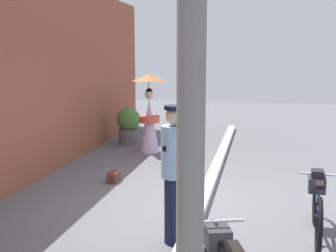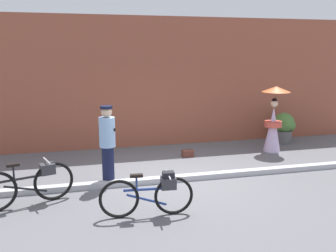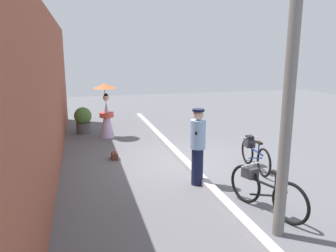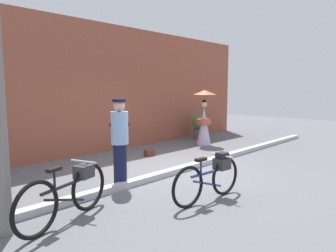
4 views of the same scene
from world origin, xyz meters
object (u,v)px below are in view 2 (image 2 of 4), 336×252
object	(u,v)px
bicycle_near_officer	(152,193)
bicycle_far_side	(29,183)
potted_plant_by_door	(284,127)
person_officer	(107,143)
person_with_parasol	(274,119)
backpack_on_pavement	(188,153)

from	to	relation	value
bicycle_near_officer	bicycle_far_side	bearing A→B (deg)	155.03
bicycle_far_side	potted_plant_by_door	distance (m)	7.87
bicycle_far_side	person_officer	bearing A→B (deg)	26.28
bicycle_far_side	potted_plant_by_door	xyz separation A→B (m)	(7.22, 3.13, 0.09)
bicycle_near_officer	potted_plant_by_door	bearing A→B (deg)	39.05
person_officer	bicycle_far_side	bearing A→B (deg)	-153.72
bicycle_near_officer	potted_plant_by_door	size ratio (longest dim) A/B	1.71
person_with_parasol	potted_plant_by_door	xyz separation A→B (m)	(0.85, 0.78, -0.42)
bicycle_far_side	person_officer	distance (m)	1.77
person_officer	potted_plant_by_door	size ratio (longest dim) A/B	1.78
potted_plant_by_door	person_with_parasol	bearing A→B (deg)	-137.33
bicycle_far_side	person_with_parasol	xyz separation A→B (m)	(6.37, 2.35, 0.51)
bicycle_far_side	person_with_parasol	distance (m)	6.81
bicycle_near_officer	backpack_on_pavement	bearing A→B (deg)	63.36
person_with_parasol	backpack_on_pavement	bearing A→B (deg)	179.86
backpack_on_pavement	person_officer	bearing A→B (deg)	-144.92
person_officer	potted_plant_by_door	distance (m)	6.18
bicycle_near_officer	backpack_on_pavement	xyz separation A→B (m)	(1.68, 3.35, -0.32)
bicycle_near_officer	bicycle_far_side	world-z (taller)	bicycle_far_side
person_officer	person_with_parasol	xyz separation A→B (m)	(4.84, 1.60, 0.02)
bicycle_far_side	person_with_parasol	size ratio (longest dim) A/B	0.92
potted_plant_by_door	person_officer	bearing A→B (deg)	-157.30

